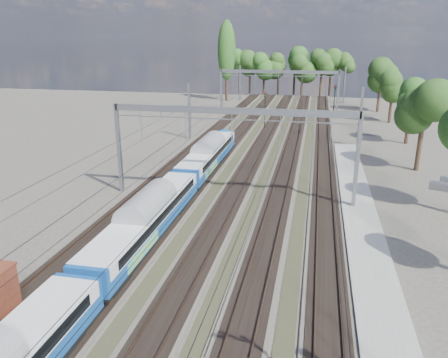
% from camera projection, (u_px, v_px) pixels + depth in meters
% --- Properties ---
extents(track_bed, '(21.00, 130.00, 0.34)m').
position_uv_depth(track_bed, '(253.00, 159.00, 56.74)').
color(track_bed, '#47423A').
rests_on(track_bed, ground).
extents(platform, '(3.00, 70.00, 0.30)m').
position_uv_depth(platform, '(369.00, 258.00, 31.11)').
color(platform, gray).
rests_on(platform, ground).
extents(catenary, '(25.65, 130.00, 9.00)m').
position_uv_depth(catenary, '(265.00, 102.00, 61.86)').
color(catenary, gray).
rests_on(catenary, ground).
extents(tree_belt, '(39.71, 100.60, 11.72)m').
position_uv_depth(tree_belt, '(316.00, 70.00, 100.40)').
color(tree_belt, black).
rests_on(tree_belt, ground).
extents(poplar, '(4.40, 4.40, 19.04)m').
position_uv_depth(poplar, '(227.00, 51.00, 105.21)').
color(poplar, black).
rests_on(poplar, ground).
extents(emu_train, '(2.75, 58.34, 4.03)m').
position_uv_depth(emu_train, '(145.00, 216.00, 32.84)').
color(emu_train, black).
rests_on(emu_train, ground).
extents(worker, '(0.43, 0.65, 1.76)m').
position_uv_depth(worker, '(299.00, 129.00, 70.62)').
color(worker, black).
rests_on(worker, ground).
extents(signal_near, '(0.39, 0.35, 6.24)m').
position_uv_depth(signal_near, '(265.00, 106.00, 74.30)').
color(signal_near, black).
rests_on(signal_near, ground).
extents(signal_far, '(0.41, 0.37, 6.29)m').
position_uv_depth(signal_far, '(335.00, 97.00, 84.64)').
color(signal_far, black).
rests_on(signal_far, ground).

